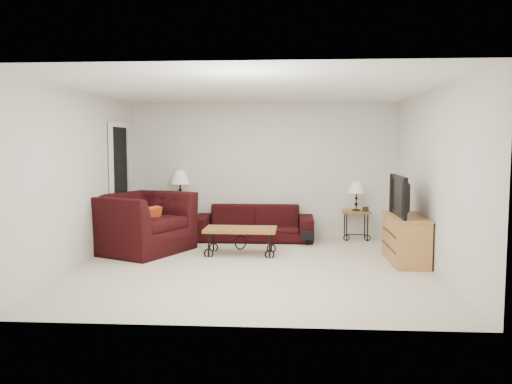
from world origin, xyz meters
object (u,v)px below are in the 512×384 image
(side_table_right, at_px, (356,225))
(lamp_right, at_px, (356,196))
(television, at_px, (405,196))
(coffee_table, at_px, (241,241))
(backpack, at_px, (307,232))
(lamp_left, at_px, (180,187))
(tv_stand, at_px, (406,239))
(sofa, at_px, (254,223))
(side_table_left, at_px, (181,221))
(armchair, at_px, (141,223))

(side_table_right, bearing_deg, lamp_right, 0.00)
(lamp_right, bearing_deg, television, -75.37)
(coffee_table, distance_m, television, 2.61)
(coffee_table, distance_m, backpack, 1.36)
(lamp_right, relative_size, backpack, 1.19)
(lamp_left, height_order, coffee_table, lamp_left)
(side_table_right, xyz_separation_m, tv_stand, (0.50, -1.82, 0.08))
(lamp_left, bearing_deg, television, -26.13)
(side_table_right, bearing_deg, coffee_table, -144.09)
(sofa, relative_size, side_table_left, 3.41)
(coffee_table, relative_size, backpack, 2.50)
(tv_stand, xyz_separation_m, television, (-0.02, 0.00, 0.64))
(lamp_left, height_order, lamp_right, lamp_left)
(armchair, relative_size, backpack, 3.21)
(side_table_left, xyz_separation_m, armchair, (-0.37, -1.32, 0.16))
(lamp_left, distance_m, lamp_right, 3.25)
(sofa, height_order, television, television)
(lamp_right, relative_size, coffee_table, 0.48)
(television, relative_size, backpack, 2.29)
(side_table_left, height_order, backpack, side_table_left)
(sofa, xyz_separation_m, backpack, (0.96, -0.43, -0.09))
(side_table_right, bearing_deg, backpack, -145.88)
(sofa, xyz_separation_m, lamp_left, (-1.39, 0.18, 0.63))
(sofa, relative_size, lamp_left, 3.41)
(tv_stand, bearing_deg, backpack, 139.04)
(sofa, distance_m, lamp_right, 1.93)
(side_table_left, height_order, armchair, armchair)
(coffee_table, distance_m, tv_stand, 2.51)
(side_table_left, distance_m, tv_stand, 4.16)
(lamp_left, relative_size, television, 0.61)
(lamp_left, distance_m, television, 4.14)
(backpack, bearing_deg, tv_stand, -52.02)
(television, bearing_deg, coffee_table, -99.02)
(side_table_left, distance_m, backpack, 2.42)
(sofa, height_order, coffee_table, sofa)
(lamp_left, relative_size, tv_stand, 0.55)
(armchair, relative_size, tv_stand, 1.26)
(coffee_table, xyz_separation_m, television, (2.46, -0.39, 0.78))
(side_table_right, height_order, tv_stand, tv_stand)
(side_table_right, distance_m, armchair, 3.85)
(lamp_left, xyz_separation_m, tv_stand, (3.74, -1.82, -0.60))
(side_table_right, bearing_deg, television, -75.37)
(lamp_left, distance_m, coffee_table, 2.05)
(side_table_right, distance_m, television, 2.02)
(television, bearing_deg, tv_stand, 90.00)
(tv_stand, bearing_deg, sofa, 145.05)
(side_table_left, height_order, tv_stand, tv_stand)
(lamp_right, distance_m, coffee_table, 2.52)
(side_table_left, bearing_deg, armchair, -105.46)
(lamp_left, height_order, backpack, lamp_left)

